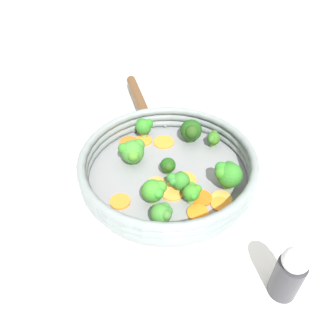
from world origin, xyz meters
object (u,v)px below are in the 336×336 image
Objects in this scene: carrot_slice_10 at (222,199)px; carrot_slice_0 at (144,140)px; carrot_slice_3 at (157,184)px; broccoli_floret_8 at (133,151)px; carrot_slice_6 at (220,204)px; carrot_slice_7 at (129,142)px; carrot_slice_9 at (184,180)px; carrot_slice_5 at (198,213)px; broccoli_floret_1 at (192,193)px; broccoli_floret_4 at (214,139)px; broccoli_floret_5 at (180,180)px; carrot_slice_1 at (164,142)px; carrot_slice_8 at (120,201)px; carrot_slice_4 at (201,198)px; broccoli_floret_6 at (169,165)px; broccoli_floret_0 at (162,214)px; broccoli_floret_2 at (191,130)px; broccoli_floret_3 at (154,191)px; salt_shaker at (289,273)px; broccoli_floret_9 at (144,126)px; broccoli_floret_7 at (228,174)px; carrot_slice_2 at (172,191)px; skillet at (168,176)px.

carrot_slice_0 is at bearing -57.59° from carrot_slice_10.
broccoli_floret_8 is (0.04, -0.07, 0.03)m from carrot_slice_3.
carrot_slice_7 reaches higher than carrot_slice_6.
carrot_slice_10 is (-0.06, 0.06, -0.00)m from carrot_slice_9.
carrot_slice_9 is (0.01, -0.08, -0.00)m from carrot_slice_5.
broccoli_floret_1 is 1.16× the size of broccoli_floret_4.
broccoli_floret_5 is at bearing -70.49° from carrot_slice_5.
carrot_slice_1 is 1.22× the size of carrot_slice_8.
broccoli_floret_6 is (0.05, -0.07, 0.02)m from carrot_slice_4.
broccoli_floret_1 is (-0.06, -0.04, -0.00)m from broccoli_floret_0.
broccoli_floret_2 reaches higher than broccoli_floret_6.
salt_shaker is (-0.16, 0.19, 0.00)m from broccoli_floret_3.
carrot_slice_0 is 0.03m from carrot_slice_7.
carrot_slice_7 is at bearing -56.96° from broccoli_floret_6.
broccoli_floret_2 is at bearing 162.54° from broccoli_floret_9.
broccoli_floret_8 reaches higher than broccoli_floret_4.
carrot_slice_10 is 0.68× the size of broccoli_floret_7.
carrot_slice_2 reaches higher than carrot_slice_10.
broccoli_floret_7 reaches higher than carrot_slice_3.
salt_shaker is at bearing 100.15° from broccoli_floret_2.
carrot_slice_1 is at bearing -82.04° from carrot_slice_5.
broccoli_floret_3 is (-0.03, 0.18, 0.03)m from carrot_slice_7.
broccoli_floret_7 is at bearing 152.08° from broccoli_floret_6.
carrot_slice_5 is 0.25m from broccoli_floret_9.
broccoli_floret_2 is at bearing -79.85° from salt_shaker.
broccoli_floret_6 reaches higher than carrot_slice_10.
skillet is 8.78× the size of broccoli_floret_6.
broccoli_floret_7 reaches higher than broccoli_floret_4.
broccoli_floret_5 is at bearing -25.84° from carrot_slice_10.
carrot_slice_4 is 0.05m from carrot_slice_9.
broccoli_floret_4 is at bearing -86.63° from salt_shaker.
carrot_slice_6 is 0.12m from broccoli_floret_0.
carrot_slice_8 is (0.15, -0.01, 0.00)m from carrot_slice_4.
carrot_slice_2 is 0.06m from carrot_slice_4.
carrot_slice_8 is 0.89× the size of broccoli_floret_1.
broccoli_floret_1 reaches higher than carrot_slice_0.
carrot_slice_3 is 0.15m from broccoli_floret_2.
broccoli_floret_3 is 0.51× the size of salt_shaker.
broccoli_floret_5 reaches higher than carrot_slice_3.
carrot_slice_5 is at bearing 123.15° from broccoli_floret_8.
carrot_slice_0 and carrot_slice_8 have the same top height.
broccoli_floret_8 reaches higher than carrot_slice_8.
carrot_slice_7 reaches higher than carrot_slice_8.
broccoli_floret_5 is 1.16× the size of broccoli_floret_6.
broccoli_floret_0 is at bearing 18.05° from carrot_slice_10.
broccoli_floret_4 is 0.15m from broccoli_floret_9.
broccoli_floret_0 is 0.23m from broccoli_floret_4.
broccoli_floret_0 is 0.79× the size of broccoli_floret_2.
carrot_slice_8 is 0.37× the size of salt_shaker.
broccoli_floret_5 is at bearing 118.12° from carrot_slice_7.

